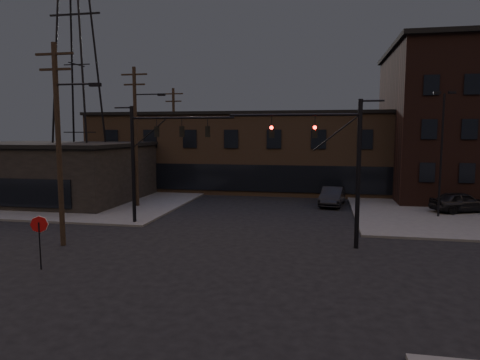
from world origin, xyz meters
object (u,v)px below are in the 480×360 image
Objects in this scene: traffic_signal_far at (151,151)px; parked_car_lot_a at (461,202)px; stop_sign at (39,230)px; traffic_signal_near at (337,157)px; car_crossing at (332,196)px.

parked_car_lot_a is at bearing 20.38° from traffic_signal_far.
stop_sign is (-1.28, -9.99, -3.17)m from traffic_signal_far.
parked_car_lot_a is at bearing 38.05° from stop_sign.
stop_sign is 0.53× the size of parked_car_lot_a.
traffic_signal_near is 15.69m from parked_car_lot_a.
parked_car_lot_a reaches higher than car_crossing.
traffic_signal_near is 1.64× the size of car_crossing.
traffic_signal_near is at bearing -82.05° from car_crossing.
traffic_signal_far is at bearing 82.68° from stop_sign.
traffic_signal_far is 1.64× the size of car_crossing.
traffic_signal_near is at bearing -16.17° from traffic_signal_far.
traffic_signal_near is at bearing 25.90° from stop_sign.
car_crossing is at bearing 89.40° from traffic_signal_near.
car_crossing is at bearing 56.03° from stop_sign.
stop_sign is 29.38m from parked_car_lot_a.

